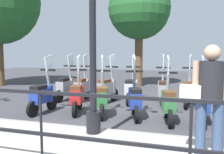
{
  "coord_description": "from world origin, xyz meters",
  "views": [
    {
      "loc": [
        -6.57,
        -1.55,
        1.67
      ],
      "look_at": [
        0.2,
        0.5,
        0.9
      ],
      "focal_mm": 40.0,
      "sensor_mm": 36.0,
      "label": 1
    }
  ],
  "objects_px": {
    "lamp_post_near": "(93,38)",
    "scooter_far_5": "(66,86)",
    "scooter_near_2": "(135,99)",
    "scooter_far_1": "(163,90)",
    "scooter_near_5": "(42,95)",
    "scooter_near_0": "(202,102)",
    "scooter_far_2": "(131,88)",
    "tree_distant": "(139,9)",
    "scooter_near_3": "(102,97)",
    "scooter_far_4": "(82,87)",
    "pedestrian_with_bag": "(209,93)",
    "scooter_near_4": "(77,95)",
    "scooter_near_1": "(168,102)",
    "scooter_far_3": "(107,88)",
    "scooter_far_0": "(188,90)"
  },
  "relations": [
    {
      "from": "lamp_post_near",
      "to": "scooter_far_5",
      "type": "xyz_separation_m",
      "value": [
        3.21,
        2.22,
        -1.39
      ]
    },
    {
      "from": "scooter_near_2",
      "to": "scooter_far_1",
      "type": "height_order",
      "value": "same"
    },
    {
      "from": "scooter_near_2",
      "to": "scooter_near_5",
      "type": "distance_m",
      "value": 2.44
    },
    {
      "from": "scooter_near_0",
      "to": "scooter_near_5",
      "type": "xyz_separation_m",
      "value": [
        -0.27,
        3.99,
        0.0
      ]
    },
    {
      "from": "scooter_far_2",
      "to": "scooter_far_5",
      "type": "relative_size",
      "value": 1.0
    },
    {
      "from": "tree_distant",
      "to": "scooter_far_1",
      "type": "xyz_separation_m",
      "value": [
        -3.82,
        -1.47,
        -3.02
      ]
    },
    {
      "from": "scooter_near_3",
      "to": "scooter_far_4",
      "type": "bearing_deg",
      "value": 21.07
    },
    {
      "from": "pedestrian_with_bag",
      "to": "scooter_far_1",
      "type": "distance_m",
      "value": 4.09
    },
    {
      "from": "scooter_near_0",
      "to": "scooter_far_2",
      "type": "relative_size",
      "value": 1.0
    },
    {
      "from": "scooter_near_4",
      "to": "scooter_far_1",
      "type": "bearing_deg",
      "value": -67.57
    },
    {
      "from": "lamp_post_near",
      "to": "scooter_near_2",
      "type": "xyz_separation_m",
      "value": [
        1.73,
        -0.42,
        -1.39
      ]
    },
    {
      "from": "scooter_near_1",
      "to": "scooter_far_3",
      "type": "relative_size",
      "value": 1.0
    },
    {
      "from": "scooter_far_1",
      "to": "scooter_far_3",
      "type": "xyz_separation_m",
      "value": [
        -0.15,
        1.72,
        0.0
      ]
    },
    {
      "from": "scooter_near_5",
      "to": "scooter_far_0",
      "type": "distance_m",
      "value": 4.16
    },
    {
      "from": "scooter_near_4",
      "to": "scooter_near_5",
      "type": "distance_m",
      "value": 0.92
    },
    {
      "from": "scooter_far_2",
      "to": "scooter_near_4",
      "type": "bearing_deg",
      "value": 144.61
    },
    {
      "from": "tree_distant",
      "to": "scooter_far_5",
      "type": "bearing_deg",
      "value": 156.83
    },
    {
      "from": "lamp_post_near",
      "to": "scooter_far_0",
      "type": "xyz_separation_m",
      "value": [
        3.41,
        -1.67,
        -1.39
      ]
    },
    {
      "from": "scooter_near_0",
      "to": "scooter_far_1",
      "type": "xyz_separation_m",
      "value": [
        1.6,
        1.03,
        0.0
      ]
    },
    {
      "from": "scooter_far_4",
      "to": "scooter_far_2",
      "type": "bearing_deg",
      "value": -86.96
    },
    {
      "from": "scooter_far_0",
      "to": "scooter_near_0",
      "type": "bearing_deg",
      "value": -162.52
    },
    {
      "from": "scooter_near_0",
      "to": "scooter_far_0",
      "type": "bearing_deg",
      "value": 8.54
    },
    {
      "from": "scooter_near_1",
      "to": "scooter_far_1",
      "type": "distance_m",
      "value": 1.8
    },
    {
      "from": "scooter_far_4",
      "to": "scooter_near_2",
      "type": "bearing_deg",
      "value": -128.09
    },
    {
      "from": "scooter_far_2",
      "to": "scooter_far_3",
      "type": "bearing_deg",
      "value": 101.65
    },
    {
      "from": "tree_distant",
      "to": "lamp_post_near",
      "type": "bearing_deg",
      "value": -175.76
    },
    {
      "from": "scooter_near_3",
      "to": "scooter_far_3",
      "type": "xyz_separation_m",
      "value": [
        1.53,
        0.36,
        0.0
      ]
    },
    {
      "from": "scooter_near_2",
      "to": "scooter_far_2",
      "type": "distance_m",
      "value": 1.7
    },
    {
      "from": "scooter_near_2",
      "to": "scooter_near_3",
      "type": "height_order",
      "value": "same"
    },
    {
      "from": "scooter_far_2",
      "to": "scooter_far_4",
      "type": "bearing_deg",
      "value": 94.06
    },
    {
      "from": "scooter_far_2",
      "to": "tree_distant",
      "type": "bearing_deg",
      "value": 6.25
    },
    {
      "from": "scooter_near_1",
      "to": "scooter_far_1",
      "type": "height_order",
      "value": "same"
    },
    {
      "from": "scooter_far_2",
      "to": "scooter_near_0",
      "type": "bearing_deg",
      "value": -130.05
    },
    {
      "from": "scooter_near_3",
      "to": "scooter_near_1",
      "type": "bearing_deg",
      "value": -110.92
    },
    {
      "from": "scooter_near_0",
      "to": "scooter_near_4",
      "type": "xyz_separation_m",
      "value": [
        0.0,
        3.11,
        0.0
      ]
    },
    {
      "from": "tree_distant",
      "to": "scooter_far_2",
      "type": "height_order",
      "value": "tree_distant"
    },
    {
      "from": "scooter_near_4",
      "to": "scooter_near_5",
      "type": "bearing_deg",
      "value": 91.94
    },
    {
      "from": "tree_distant",
      "to": "scooter_near_1",
      "type": "relative_size",
      "value": 3.21
    },
    {
      "from": "scooter_near_3",
      "to": "scooter_far_2",
      "type": "distance_m",
      "value": 1.74
    },
    {
      "from": "scooter_near_4",
      "to": "scooter_near_1",
      "type": "bearing_deg",
      "value": -109.57
    },
    {
      "from": "lamp_post_near",
      "to": "scooter_near_3",
      "type": "bearing_deg",
      "value": 13.87
    },
    {
      "from": "scooter_near_2",
      "to": "scooter_far_0",
      "type": "bearing_deg",
      "value": -52.74
    },
    {
      "from": "scooter_near_2",
      "to": "scooter_far_0",
      "type": "height_order",
      "value": "same"
    },
    {
      "from": "lamp_post_near",
      "to": "scooter_far_3",
      "type": "xyz_separation_m",
      "value": [
        3.2,
        0.77,
        -1.39
      ]
    },
    {
      "from": "tree_distant",
      "to": "scooter_far_2",
      "type": "xyz_separation_m",
      "value": [
        -3.8,
        -0.5,
        -3.02
      ]
    },
    {
      "from": "pedestrian_with_bag",
      "to": "scooter_near_3",
      "type": "distance_m",
      "value": 3.29
    },
    {
      "from": "tree_distant",
      "to": "scooter_near_4",
      "type": "distance_m",
      "value": 6.23
    },
    {
      "from": "tree_distant",
      "to": "scooter_near_0",
      "type": "bearing_deg",
      "value": -155.17
    },
    {
      "from": "scooter_near_1",
      "to": "scooter_near_5",
      "type": "distance_m",
      "value": 3.24
    },
    {
      "from": "scooter_far_4",
      "to": "scooter_far_1",
      "type": "bearing_deg",
      "value": -89.34
    }
  ]
}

